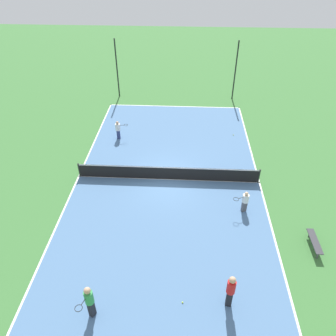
% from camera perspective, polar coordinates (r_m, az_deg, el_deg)
% --- Properties ---
extents(ground_plane, '(80.00, 80.00, 0.00)m').
position_cam_1_polar(ground_plane, '(20.75, 0.00, -2.00)').
color(ground_plane, '#3D7538').
extents(court_surface, '(11.56, 21.14, 0.02)m').
position_cam_1_polar(court_surface, '(20.74, 0.00, -1.98)').
color(court_surface, '#4C729E').
rests_on(court_surface, ground_plane).
extents(tennis_net, '(11.36, 0.10, 0.99)m').
position_cam_1_polar(tennis_net, '(20.43, 0.00, -0.85)').
color(tennis_net, black).
rests_on(tennis_net, court_surface).
extents(bench, '(0.36, 1.65, 0.45)m').
position_cam_1_polar(bench, '(18.04, 24.17, -11.63)').
color(bench, '#333338').
rests_on(bench, ground_plane).
extents(player_near_white, '(0.98, 0.50, 1.42)m').
position_cam_1_polar(player_near_white, '(24.73, -8.68, 6.75)').
color(player_near_white, navy).
rests_on(player_near_white, court_surface).
extents(player_far_green, '(0.66, 0.99, 1.80)m').
position_cam_1_polar(player_far_green, '(14.20, -13.54, -21.46)').
color(player_far_green, black).
rests_on(player_far_green, court_surface).
extents(player_far_white, '(0.99, 0.65, 1.36)m').
position_cam_1_polar(player_far_white, '(18.54, 13.27, -5.54)').
color(player_far_white, '#4C4C51').
rests_on(player_far_white, court_surface).
extents(player_coach_red, '(0.41, 0.41, 1.84)m').
position_cam_1_polar(player_coach_red, '(14.31, 10.87, -20.07)').
color(player_coach_red, black).
rests_on(player_coach_red, court_surface).
extents(tennis_ball_right_alley, '(0.07, 0.07, 0.07)m').
position_cam_1_polar(tennis_ball_right_alley, '(25.70, 11.31, 5.67)').
color(tennis_ball_right_alley, '#CCE033').
rests_on(tennis_ball_right_alley, court_surface).
extents(tennis_ball_far_baseline, '(0.07, 0.07, 0.07)m').
position_cam_1_polar(tennis_ball_far_baseline, '(15.00, 2.55, -22.34)').
color(tennis_ball_far_baseline, '#CCE033').
rests_on(tennis_ball_far_baseline, court_surface).
extents(fence_post_back_left, '(0.12, 0.12, 5.27)m').
position_cam_1_polar(fence_post_back_left, '(31.12, -8.88, 16.72)').
color(fence_post_back_left, black).
rests_on(fence_post_back_left, ground_plane).
extents(fence_post_back_right, '(0.12, 0.12, 5.27)m').
position_cam_1_polar(fence_post_back_right, '(30.81, 11.65, 16.22)').
color(fence_post_back_right, black).
rests_on(fence_post_back_right, ground_plane).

